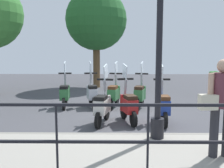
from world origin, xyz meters
TOP-DOWN VIEW (x-y plane):
  - ground_plane at (0.00, 0.00)m, footprint 28.00×28.00m
  - promenade_walkway at (-3.15, 0.00)m, footprint 2.20×20.00m
  - fence_railing at (-4.20, 0.00)m, footprint 0.04×16.03m
  - lamp_post_near at (-2.40, -0.43)m, footprint 0.26×0.90m
  - pedestrian_with_bag at (-3.29, -1.28)m, footprint 0.35×0.64m
  - tree_distant at (5.90, 1.38)m, footprint 3.15×3.15m
  - potted_palm at (3.16, -3.88)m, footprint 1.06×0.66m
  - scooter_near_0 at (-0.88, -0.83)m, footprint 1.23×0.44m
  - scooter_near_1 at (-0.81, 0.06)m, footprint 1.21×0.53m
  - scooter_near_2 at (-0.92, 0.73)m, footprint 1.22×0.50m
  - scooter_far_0 at (0.89, -0.41)m, footprint 1.21×0.53m
  - scooter_far_1 at (0.96, 0.44)m, footprint 1.22×0.51m
  - scooter_far_2 at (1.06, 1.19)m, footprint 1.22×0.50m
  - scooter_far_3 at (1.00, 2.09)m, footprint 1.23×0.44m

SIDE VIEW (x-z plane):
  - ground_plane at x=0.00m, z-range 0.00..0.00m
  - promenade_walkway at x=-3.15m, z-range 0.00..0.15m
  - potted_palm at x=3.16m, z-range -0.08..0.97m
  - scooter_near_0 at x=-0.88m, z-range -0.29..1.25m
  - scooter_near_1 at x=-0.81m, z-range -0.29..1.25m
  - scooter_near_2 at x=-0.92m, z-range -0.29..1.25m
  - scooter_far_0 at x=0.89m, z-range -0.29..1.25m
  - scooter_far_1 at x=0.96m, z-range -0.29..1.25m
  - scooter_far_2 at x=1.06m, z-range -0.29..1.25m
  - scooter_far_3 at x=1.00m, z-range -0.29..1.25m
  - fence_railing at x=-4.20m, z-range 0.36..1.42m
  - pedestrian_with_bag at x=-3.29m, z-range 0.28..1.87m
  - lamp_post_near at x=-2.40m, z-range -0.09..4.20m
  - tree_distant at x=5.90m, z-range 0.95..6.03m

